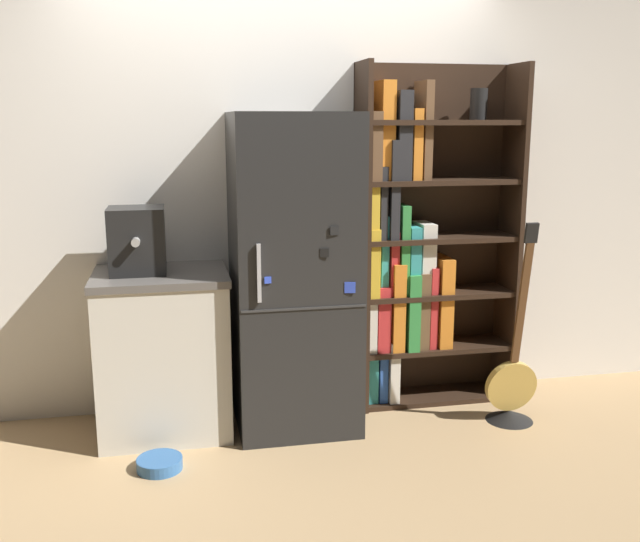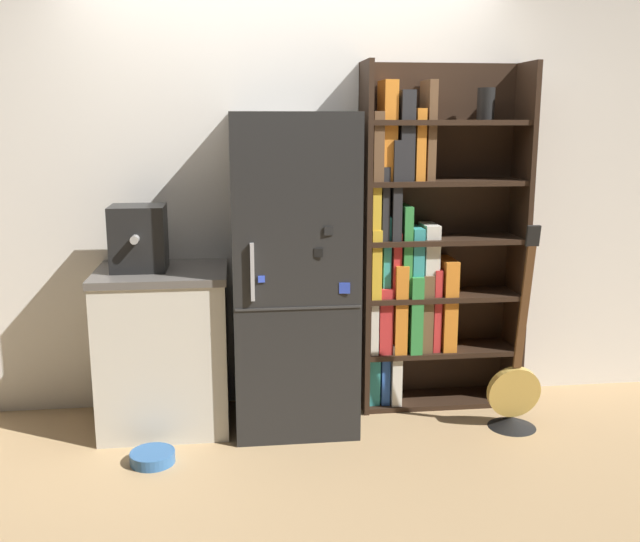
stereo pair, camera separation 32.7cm
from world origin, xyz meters
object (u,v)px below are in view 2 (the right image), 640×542
(pet_bowl, at_px, (153,457))
(espresso_machine, at_px, (139,238))
(guitar, at_px, (514,399))
(bookshelf, at_px, (420,250))
(refrigerator, at_px, (293,273))

(pet_bowl, bearing_deg, espresso_machine, 98.66)
(espresso_machine, height_order, guitar, espresso_machine)
(guitar, xyz_separation_m, pet_bowl, (-1.99, -0.19, -0.14))
(bookshelf, bearing_deg, guitar, -45.32)
(refrigerator, distance_m, bookshelf, 0.81)
(bookshelf, distance_m, pet_bowl, 1.91)
(bookshelf, height_order, pet_bowl, bookshelf)
(refrigerator, bearing_deg, guitar, -11.95)
(guitar, height_order, pet_bowl, guitar)
(espresso_machine, bearing_deg, pet_bowl, -81.34)
(espresso_machine, distance_m, guitar, 2.28)
(espresso_machine, bearing_deg, guitar, -8.37)
(bookshelf, bearing_deg, pet_bowl, -157.44)
(refrigerator, relative_size, espresso_machine, 4.95)
(pet_bowl, bearing_deg, bookshelf, 22.56)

